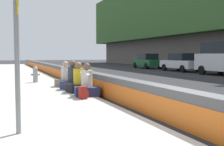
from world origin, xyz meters
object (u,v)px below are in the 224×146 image
at_px(route_sign_post, 16,16).
at_px(seated_person_rear, 73,80).
at_px(seated_person_far, 66,78).
at_px(parked_car_fourth, 181,62).
at_px(fire_hydrant, 35,74).
at_px(seated_person_foreground, 87,85).
at_px(seated_person_middle, 79,83).
at_px(backpack, 83,93).
at_px(parked_car_midline, 147,61).

distance_m(route_sign_post, seated_person_rear, 6.67).
bearing_deg(seated_person_far, parked_car_fourth, -54.27).
height_order(fire_hydrant, seated_person_far, seated_person_far).
bearing_deg(seated_person_foreground, parked_car_fourth, -45.90).
xyz_separation_m(fire_hydrant, seated_person_foreground, (-5.51, -1.16, -0.09)).
distance_m(seated_person_middle, backpack, 1.64).
distance_m(seated_person_far, parked_car_fourth, 16.06).
bearing_deg(route_sign_post, seated_person_foreground, -31.60).
xyz_separation_m(fire_hydrant, seated_person_far, (-2.32, -1.09, -0.09)).
xyz_separation_m(seated_person_foreground, seated_person_rear, (2.01, 0.02, 0.02)).
bearing_deg(route_sign_post, seated_person_middle, -25.80).
relative_size(backpack, parked_car_midline, 0.09).
bearing_deg(seated_person_rear, parked_car_midline, -37.35).
height_order(fire_hydrant, backpack, fire_hydrant).
bearing_deg(seated_person_foreground, seated_person_far, 1.22).
height_order(backpack, parked_car_fourth, parked_car_fourth).
relative_size(route_sign_post, parked_car_midline, 0.79).
relative_size(seated_person_foreground, parked_car_midline, 0.25).
distance_m(seated_person_rear, parked_car_midline, 21.10).
relative_size(seated_person_rear, parked_car_midline, 0.26).
xyz_separation_m(backpack, parked_car_midline, (19.36, -13.08, 0.53)).
bearing_deg(route_sign_post, parked_car_fourth, -42.99).
height_order(seated_person_foreground, seated_person_rear, seated_person_rear).
xyz_separation_m(seated_person_middle, backpack, (-1.61, 0.27, -0.16)).
bearing_deg(route_sign_post, seated_person_rear, -22.05).
distance_m(seated_person_rear, seated_person_far, 1.18).
relative_size(parked_car_fourth, parked_car_midline, 1.00).
bearing_deg(fire_hydrant, seated_person_middle, -165.76).
relative_size(route_sign_post, seated_person_foreground, 3.15).
xyz_separation_m(route_sign_post, seated_person_foreground, (3.96, -2.44, -1.74)).
bearing_deg(route_sign_post, parked_car_midline, -33.79).
bearing_deg(seated_person_rear, backpack, 173.89).
bearing_deg(fire_hydrant, route_sign_post, 172.31).
bearing_deg(seated_person_foreground, route_sign_post, 148.40).
distance_m(seated_person_foreground, seated_person_far, 3.19).
relative_size(fire_hydrant, seated_person_far, 0.77).
distance_m(backpack, parked_car_midline, 23.37).
relative_size(route_sign_post, seated_person_far, 3.17).
bearing_deg(backpack, route_sign_post, 147.67).
relative_size(seated_person_rear, parked_car_fourth, 0.26).
distance_m(seated_person_foreground, parked_car_fourth, 18.06).
relative_size(fire_hydrant, seated_person_foreground, 0.77).
xyz_separation_m(seated_person_foreground, seated_person_far, (3.19, 0.07, -0.00)).
xyz_separation_m(seated_person_rear, parked_car_fourth, (10.55, -12.99, 0.35)).
bearing_deg(fire_hydrant, parked_car_midline, -46.41).
relative_size(fire_hydrant, parked_car_fourth, 0.19).
bearing_deg(parked_car_midline, seated_person_middle, 144.19).
height_order(seated_person_rear, backpack, seated_person_rear).
relative_size(seated_person_middle, parked_car_fourth, 0.25).
height_order(route_sign_post, seated_person_far, route_sign_post).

